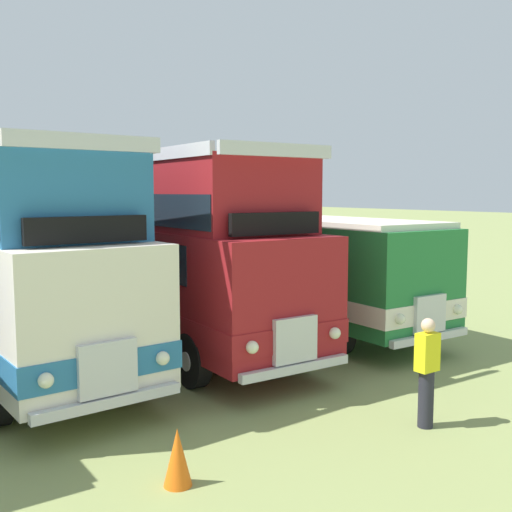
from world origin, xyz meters
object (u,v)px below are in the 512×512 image
object	(u,v)px
bus_seventh_in_row	(156,244)
marshal_person	(427,372)
cone_near_end	(178,457)
bus_eighth_in_row	(276,259)

from	to	relation	value
bus_seventh_in_row	marshal_person	size ratio (longest dim) A/B	6.63
bus_seventh_in_row	cone_near_end	xyz separation A→B (m)	(-3.22, -7.34, -1.99)
bus_eighth_in_row	marshal_person	distance (m)	8.34
bus_seventh_in_row	cone_near_end	world-z (taller)	bus_seventh_in_row
cone_near_end	marshal_person	distance (m)	4.12
bus_eighth_in_row	marshal_person	world-z (taller)	bus_eighth_in_row
cone_near_end	marshal_person	size ratio (longest dim) A/B	0.43
cone_near_end	marshal_person	xyz separation A→B (m)	(4.05, -0.52, 0.52)
bus_eighth_in_row	cone_near_end	world-z (taller)	bus_eighth_in_row
bus_eighth_in_row	marshal_person	size ratio (longest dim) A/B	6.47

